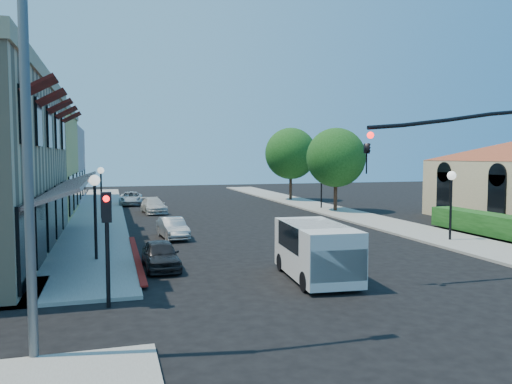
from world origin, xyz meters
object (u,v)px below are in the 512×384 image
object	(u,v)px
secondary_signal	(107,228)
parked_car_d	(131,198)
street_tree_b	(291,154)
cobra_streetlight	(45,110)
lamppost_left_far	(101,180)
parked_car_b	(173,228)
lamppost_right_far	(322,176)
signal_mast_arm	(509,163)
white_van	(317,248)
lamppost_right_near	(451,188)
parked_car_c	(154,206)
parked_car_a	(161,255)
street_tree_a	(336,158)
lamppost_left_near	(95,195)

from	to	relation	value
secondary_signal	parked_car_d	bearing A→B (deg)	86.63
street_tree_b	cobra_streetlight	size ratio (longest dim) A/B	0.75
lamppost_left_far	parked_car_b	world-z (taller)	lamppost_left_far
street_tree_b	parked_car_d	xyz separation A→B (m)	(-15.00, 0.00, -3.96)
parked_car_d	lamppost_right_far	bearing A→B (deg)	-25.12
signal_mast_arm	white_van	size ratio (longest dim) A/B	1.77
street_tree_b	lamppost_left_far	world-z (taller)	street_tree_b
cobra_streetlight	lamppost_right_far	distance (m)	31.53
lamppost_right_near	parked_car_c	distance (m)	21.69
lamppost_right_far	parked_car_a	xyz separation A→B (m)	(-14.59, -18.00, -2.19)
parked_car_b	street_tree_b	bearing A→B (deg)	48.49
lamppost_right_near	parked_car_d	bearing A→B (deg)	121.49
cobra_streetlight	parked_car_d	distance (m)	34.45
secondary_signal	parked_car_d	distance (m)	30.69
parked_car_a	lamppost_right_near	bearing A→B (deg)	6.40
street_tree_a	lamppost_right_far	world-z (taller)	street_tree_a
lamppost_left_near	white_van	world-z (taller)	lamppost_left_near
parked_car_a	parked_car_d	world-z (taller)	parked_car_d
cobra_streetlight	lamppost_right_near	bearing A→B (deg)	29.54
lamppost_left_near	lamppost_right_far	distance (m)	23.35
parked_car_a	signal_mast_arm	bearing A→B (deg)	-22.06
white_van	lamppost_left_near	bearing A→B (deg)	145.22
signal_mast_arm	parked_car_d	distance (m)	32.99
cobra_streetlight	lamppost_left_far	world-z (taller)	cobra_streetlight
parked_car_a	street_tree_a	bearing A→B (deg)	45.65
lamppost_right_near	lamppost_right_far	xyz separation A→B (m)	(0.00, 16.00, 0.00)
lamppost_right_far	parked_car_d	distance (m)	16.87
white_van	parked_car_b	world-z (taller)	white_van
signal_mast_arm	secondary_signal	bearing A→B (deg)	-179.63
parked_car_d	lamppost_right_near	bearing A→B (deg)	-55.08
secondary_signal	parked_car_a	world-z (taller)	secondary_signal
secondary_signal	lamppost_right_near	xyz separation A→B (m)	(16.50, 6.59, 0.42)
street_tree_b	parked_car_d	bearing A→B (deg)	180.00
parked_car_b	secondary_signal	bearing A→B (deg)	-111.34
street_tree_a	lamppost_right_far	size ratio (longest dim) A/B	1.82
lamppost_left_near	secondary_signal	bearing A→B (deg)	-85.66
lamppost_right_near	parked_car_c	world-z (taller)	lamppost_right_near
signal_mast_arm	cobra_streetlight	world-z (taller)	cobra_streetlight
parked_car_c	signal_mast_arm	bearing A→B (deg)	-71.12
lamppost_right_near	white_van	xyz separation A→B (m)	(-9.50, -5.21, -1.61)
street_tree_a	cobra_streetlight	world-z (taller)	cobra_streetlight
lamppost_left_far	parked_car_a	xyz separation A→B (m)	(2.41, -16.00, -2.19)
cobra_streetlight	lamppost_left_near	xyz separation A→B (m)	(0.65, 10.00, -2.53)
secondary_signal	white_van	xyz separation A→B (m)	(7.00, 1.39, -1.19)
cobra_streetlight	lamppost_right_far	xyz separation A→B (m)	(17.65, 26.00, -2.53)
parked_car_c	cobra_streetlight	bearing A→B (deg)	-104.66
white_van	parked_car_b	xyz separation A→B (m)	(-3.80, 10.21, -0.58)
cobra_streetlight	parked_car_a	world-z (taller)	cobra_streetlight
street_tree_b	secondary_signal	world-z (taller)	street_tree_b
signal_mast_arm	secondary_signal	distance (m)	13.97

